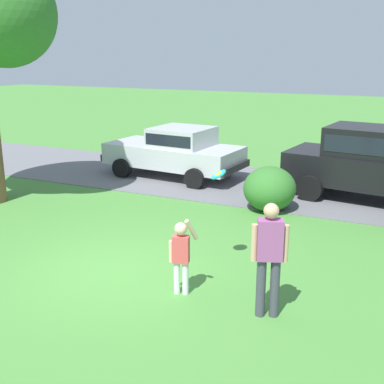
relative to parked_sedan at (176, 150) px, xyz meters
The scene contains 8 objects.
ground_plane 6.98m from the parked_sedan, 72.56° to the right, with size 80.00×80.00×0.00m, color #478438.
driveway_strip 2.24m from the parked_sedan, ahead, with size 28.00×4.40×0.02m, color slate.
shrub_near_tree 4.14m from the parked_sedan, 29.70° to the right, with size 1.27×1.36×1.09m.
parked_sedan is the anchor object (origin of this frame).
parked_suv 5.84m from the parked_sedan, ahead, with size 4.89×2.54×1.92m.
child_thrower 7.75m from the parked_sedan, 62.78° to the right, with size 0.42×0.33×1.29m.
frisbee 6.87m from the parked_sedan, 57.15° to the right, with size 0.29×0.28×0.21m.
adult_onlooker 8.58m from the parked_sedan, 54.42° to the right, with size 0.50×0.34×1.74m.
Camera 1 is at (4.63, -6.71, 3.75)m, focal length 45.84 mm.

